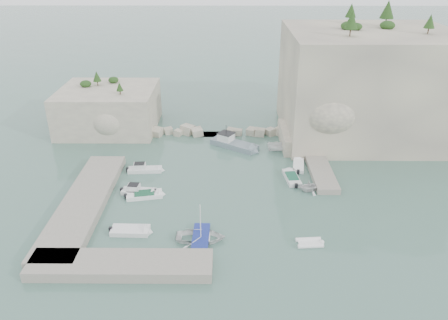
{
  "coord_description": "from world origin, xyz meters",
  "views": [
    {
      "loc": [
        0.39,
        -46.25,
        28.68
      ],
      "look_at": [
        0.0,
        6.0,
        3.0
      ],
      "focal_mm": 35.0,
      "sensor_mm": 36.0,
      "label": 1
    }
  ],
  "objects_px": {
    "rowboat": "(201,240)",
    "tender_east_c": "(298,167)",
    "motorboat_b": "(139,193)",
    "tender_east_a": "(309,191)",
    "work_boat": "(234,147)",
    "inflatable_dinghy": "(309,244)",
    "motorboat_e": "(131,233)",
    "motorboat_a": "(145,171)",
    "tender_east_b": "(292,180)",
    "motorboat_c": "(145,197)",
    "tender_east_d": "(281,151)"
  },
  "relations": [
    {
      "from": "inflatable_dinghy",
      "to": "motorboat_e",
      "type": "bearing_deg",
      "value": 170.0
    },
    {
      "from": "motorboat_b",
      "to": "motorboat_a",
      "type": "distance_m",
      "value": 6.13
    },
    {
      "from": "rowboat",
      "to": "inflatable_dinghy",
      "type": "bearing_deg",
      "value": -91.94
    },
    {
      "from": "motorboat_c",
      "to": "rowboat",
      "type": "distance_m",
      "value": 11.85
    },
    {
      "from": "rowboat",
      "to": "motorboat_e",
      "type": "bearing_deg",
      "value": 81.71
    },
    {
      "from": "tender_east_d",
      "to": "tender_east_c",
      "type": "bearing_deg",
      "value": -165.29
    },
    {
      "from": "inflatable_dinghy",
      "to": "tender_east_c",
      "type": "distance_m",
      "value": 18.17
    },
    {
      "from": "motorboat_e",
      "to": "work_boat",
      "type": "relative_size",
      "value": 0.54
    },
    {
      "from": "inflatable_dinghy",
      "to": "work_boat",
      "type": "distance_m",
      "value": 26.2
    },
    {
      "from": "motorboat_e",
      "to": "motorboat_c",
      "type": "bearing_deg",
      "value": 89.63
    },
    {
      "from": "tender_east_b",
      "to": "inflatable_dinghy",
      "type": "bearing_deg",
      "value": 173.16
    },
    {
      "from": "motorboat_b",
      "to": "work_boat",
      "type": "relative_size",
      "value": 0.57
    },
    {
      "from": "tender_east_a",
      "to": "motorboat_c",
      "type": "bearing_deg",
      "value": 82.69
    },
    {
      "from": "motorboat_c",
      "to": "motorboat_b",
      "type": "height_order",
      "value": "motorboat_b"
    },
    {
      "from": "tender_east_b",
      "to": "motorboat_a",
      "type": "bearing_deg",
      "value": 76.96
    },
    {
      "from": "motorboat_e",
      "to": "motorboat_a",
      "type": "xyz_separation_m",
      "value": [
        -0.87,
        14.66,
        0.0
      ]
    },
    {
      "from": "tender_east_b",
      "to": "rowboat",
      "type": "bearing_deg",
      "value": 132.9
    },
    {
      "from": "tender_east_b",
      "to": "work_boat",
      "type": "height_order",
      "value": "work_boat"
    },
    {
      "from": "motorboat_e",
      "to": "tender_east_d",
      "type": "distance_m",
      "value": 29.0
    },
    {
      "from": "inflatable_dinghy",
      "to": "rowboat",
      "type": "bearing_deg",
      "value": 172.6
    },
    {
      "from": "rowboat",
      "to": "tender_east_a",
      "type": "bearing_deg",
      "value": -50.63
    },
    {
      "from": "tender_east_b",
      "to": "tender_east_d",
      "type": "bearing_deg",
      "value": -4.0
    },
    {
      "from": "rowboat",
      "to": "motorboat_c",
      "type": "bearing_deg",
      "value": 41.51
    },
    {
      "from": "rowboat",
      "to": "tender_east_c",
      "type": "relative_size",
      "value": 1.16
    },
    {
      "from": "motorboat_c",
      "to": "tender_east_d",
      "type": "distance_m",
      "value": 23.55
    },
    {
      "from": "motorboat_c",
      "to": "motorboat_a",
      "type": "bearing_deg",
      "value": 87.83
    },
    {
      "from": "motorboat_e",
      "to": "motorboat_a",
      "type": "bearing_deg",
      "value": 94.87
    },
    {
      "from": "motorboat_b",
      "to": "tender_east_a",
      "type": "distance_m",
      "value": 22.1
    },
    {
      "from": "tender_east_a",
      "to": "tender_east_b",
      "type": "relative_size",
      "value": 0.64
    },
    {
      "from": "tender_east_b",
      "to": "tender_east_a",
      "type": "bearing_deg",
      "value": -154.78
    },
    {
      "from": "motorboat_e",
      "to": "work_boat",
      "type": "bearing_deg",
      "value": 64.29
    },
    {
      "from": "motorboat_c",
      "to": "work_boat",
      "type": "bearing_deg",
      "value": 41.65
    },
    {
      "from": "tender_east_a",
      "to": "work_boat",
      "type": "distance_m",
      "value": 16.76
    },
    {
      "from": "motorboat_b",
      "to": "motorboat_a",
      "type": "relative_size",
      "value": 0.93
    },
    {
      "from": "inflatable_dinghy",
      "to": "tender_east_d",
      "type": "height_order",
      "value": "tender_east_d"
    },
    {
      "from": "motorboat_e",
      "to": "rowboat",
      "type": "xyz_separation_m",
      "value": [
        7.93,
        -1.32,
        0.0
      ]
    },
    {
      "from": "tender_east_b",
      "to": "tender_east_c",
      "type": "xyz_separation_m",
      "value": [
        1.46,
        3.73,
        0.0
      ]
    },
    {
      "from": "motorboat_b",
      "to": "tender_east_c",
      "type": "xyz_separation_m",
      "value": [
        21.63,
        7.63,
        0.0
      ]
    },
    {
      "from": "motorboat_a",
      "to": "tender_east_c",
      "type": "distance_m",
      "value": 21.95
    },
    {
      "from": "work_boat",
      "to": "tender_east_c",
      "type": "bearing_deg",
      "value": -3.23
    },
    {
      "from": "rowboat",
      "to": "tender_east_b",
      "type": "relative_size",
      "value": 1.08
    },
    {
      "from": "motorboat_e",
      "to": "tender_east_c",
      "type": "relative_size",
      "value": 1.0
    },
    {
      "from": "motorboat_e",
      "to": "work_boat",
      "type": "height_order",
      "value": "work_boat"
    },
    {
      "from": "motorboat_b",
      "to": "work_boat",
      "type": "distance_m",
      "value": 19.16
    },
    {
      "from": "motorboat_a",
      "to": "motorboat_c",
      "type": "bearing_deg",
      "value": -84.48
    },
    {
      "from": "tender_east_c",
      "to": "tender_east_d",
      "type": "distance_m",
      "value": 5.96
    },
    {
      "from": "motorboat_e",
      "to": "motorboat_c",
      "type": "xyz_separation_m",
      "value": [
        0.25,
        7.71,
        0.0
      ]
    },
    {
      "from": "motorboat_c",
      "to": "motorboat_b",
      "type": "xyz_separation_m",
      "value": [
        -0.85,
        0.83,
        0.0
      ]
    },
    {
      "from": "motorboat_b",
      "to": "inflatable_dinghy",
      "type": "xyz_separation_m",
      "value": [
        20.17,
        -10.48,
        0.0
      ]
    },
    {
      "from": "motorboat_e",
      "to": "inflatable_dinghy",
      "type": "bearing_deg",
      "value": -4.18
    }
  ]
}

